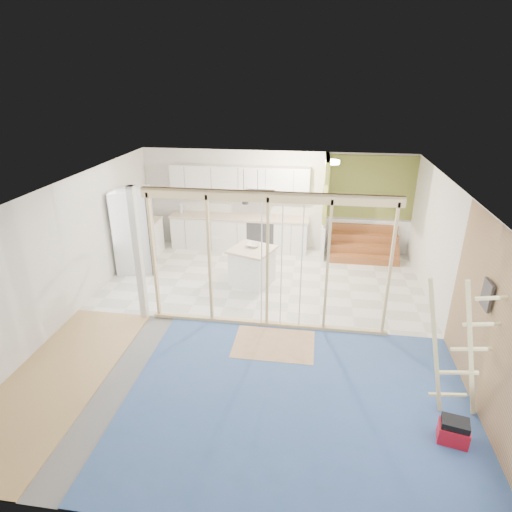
# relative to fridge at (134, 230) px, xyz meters

# --- Properties ---
(room) EXTENTS (7.01, 8.01, 2.61)m
(room) POSITION_rel_fridge_xyz_m (3.11, -2.09, 0.31)
(room) COLOR slate
(room) RESTS_ON ground
(floor_overlays) EXTENTS (7.00, 8.00, 0.03)m
(floor_overlays) POSITION_rel_fridge_xyz_m (3.18, -2.03, -0.98)
(floor_overlays) COLOR silver
(floor_overlays) RESTS_ON room
(stud_frame) EXTENTS (4.66, 0.14, 2.60)m
(stud_frame) POSITION_rel_fridge_xyz_m (2.87, -2.09, 0.60)
(stud_frame) COLOR #E2C08A
(stud_frame) RESTS_ON room
(base_cabinets) EXTENTS (4.45, 2.24, 0.93)m
(base_cabinets) POSITION_rel_fridge_xyz_m (1.50, 1.27, -0.52)
(base_cabinets) COLOR white
(base_cabinets) RESTS_ON room
(upper_cabinets) EXTENTS (3.60, 0.41, 0.85)m
(upper_cabinets) POSITION_rel_fridge_xyz_m (2.27, 1.72, 0.83)
(upper_cabinets) COLOR white
(upper_cabinets) RESTS_ON room
(green_partition) EXTENTS (2.25, 1.51, 2.60)m
(green_partition) POSITION_rel_fridge_xyz_m (5.15, 1.57, -0.04)
(green_partition) COLOR olive
(green_partition) RESTS_ON room
(pot_rack) EXTENTS (0.52, 0.52, 0.72)m
(pot_rack) POSITION_rel_fridge_xyz_m (2.80, -0.20, 1.01)
(pot_rack) COLOR black
(pot_rack) RESTS_ON room
(sheathing_panel) EXTENTS (0.02, 4.00, 2.60)m
(sheathing_panel) POSITION_rel_fridge_xyz_m (6.59, -4.09, 0.31)
(sheathing_panel) COLOR tan
(sheathing_panel) RESTS_ON room
(electrical_panel) EXTENTS (0.04, 0.30, 0.40)m
(electrical_panel) POSITION_rel_fridge_xyz_m (6.54, -3.49, 0.66)
(electrical_panel) COLOR #39393E
(electrical_panel) RESTS_ON room
(ceiling_light) EXTENTS (0.32, 0.32, 0.08)m
(ceiling_light) POSITION_rel_fridge_xyz_m (4.51, 0.91, 1.55)
(ceiling_light) COLOR #FFEABF
(ceiling_light) RESTS_ON room
(fridge) EXTENTS (1.06, 1.03, 1.98)m
(fridge) POSITION_rel_fridge_xyz_m (0.00, 0.00, 0.00)
(fridge) COLOR silver
(fridge) RESTS_ON room
(island) EXTENTS (1.12, 1.12, 0.86)m
(island) POSITION_rel_fridge_xyz_m (2.87, -0.39, -0.56)
(island) COLOR white
(island) RESTS_ON room
(bowl) EXTENTS (0.34, 0.34, 0.07)m
(bowl) POSITION_rel_fridge_xyz_m (2.87, -0.28, -0.10)
(bowl) COLOR silver
(bowl) RESTS_ON island
(soap_bottle_a) EXTENTS (0.15, 0.15, 0.30)m
(soap_bottle_a) POSITION_rel_fridge_xyz_m (0.61, 1.67, 0.09)
(soap_bottle_a) COLOR silver
(soap_bottle_a) RESTS_ON base_cabinets
(soap_bottle_b) EXTENTS (0.10, 0.10, 0.17)m
(soap_bottle_b) POSITION_rel_fridge_xyz_m (3.03, 1.67, 0.03)
(soap_bottle_b) COLOR silver
(soap_bottle_b) RESTS_ON base_cabinets
(toolbox) EXTENTS (0.42, 0.35, 0.35)m
(toolbox) POSITION_rel_fridge_xyz_m (6.11, -4.48, -0.82)
(toolbox) COLOR #B4101E
(toolbox) RESTS_ON room
(ladder) EXTENTS (1.09, 0.11, 2.02)m
(ladder) POSITION_rel_fridge_xyz_m (6.16, -3.91, 0.04)
(ladder) COLOR #E7D98D
(ladder) RESTS_ON room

